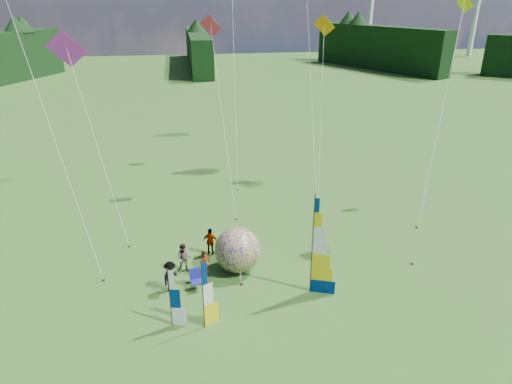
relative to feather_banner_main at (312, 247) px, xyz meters
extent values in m
plane|color=#3C7328|center=(-1.72, -2.77, -2.76)|extent=(220.00, 220.00, 0.00)
sphere|color=#0F0692|center=(-3.54, 2.77, -1.45)|extent=(3.45, 3.45, 2.61)
imported|color=#66594C|center=(-5.42, 2.25, -1.91)|extent=(0.74, 0.70, 1.69)
imported|color=#66594C|center=(-6.58, 3.10, -1.89)|extent=(0.92, 0.61, 1.74)
imported|color=#66594C|center=(-7.32, 1.33, -1.88)|extent=(0.94, 1.19, 1.76)
imported|color=#66594C|center=(-4.94, 4.74, -1.90)|extent=(1.09, 0.74, 1.73)
camera|label=1|loc=(-6.17, -19.56, 11.89)|focal=32.00mm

